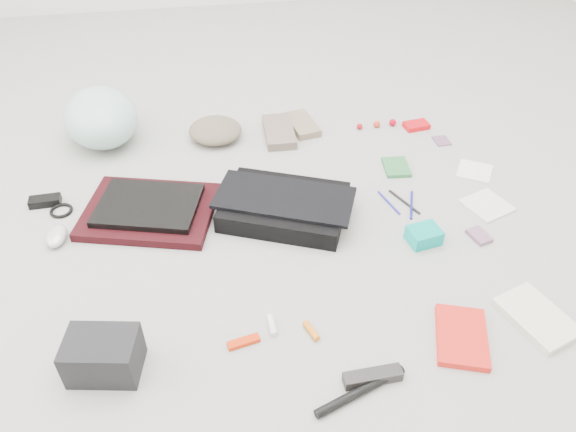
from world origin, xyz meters
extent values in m
plane|color=gray|center=(0.00, 0.00, 0.00)|extent=(4.00, 4.00, 0.00)
cube|color=black|center=(0.00, 0.07, 0.03)|extent=(0.46, 0.40, 0.06)
cube|color=black|center=(0.00, 0.07, 0.07)|extent=(0.48, 0.35, 0.01)
cube|color=black|center=(-0.43, 0.14, 0.01)|extent=(0.48, 0.40, 0.03)
cube|color=black|center=(-0.43, 0.14, 0.04)|extent=(0.37, 0.31, 0.02)
ellipsoid|color=#ADDBD3|center=(-0.61, 0.62, 0.10)|extent=(0.35, 0.40, 0.20)
ellipsoid|color=#675C49|center=(-0.19, 0.56, 0.04)|extent=(0.27, 0.26, 0.07)
cube|color=#736155|center=(0.05, 0.54, 0.02)|extent=(0.12, 0.22, 0.03)
cube|color=#847259|center=(0.15, 0.59, 0.01)|extent=(0.13, 0.20, 0.03)
cube|color=black|center=(-0.78, 0.25, 0.01)|extent=(0.10, 0.05, 0.03)
torus|color=black|center=(-0.72, 0.20, 0.01)|extent=(0.10, 0.10, 0.01)
ellipsoid|color=silver|center=(-0.71, 0.06, 0.02)|extent=(0.07, 0.11, 0.04)
cube|color=black|center=(-0.52, -0.44, 0.06)|extent=(0.19, 0.15, 0.11)
cube|color=red|center=(-0.18, -0.42, 0.01)|extent=(0.09, 0.04, 0.01)
cylinder|color=silver|center=(-0.11, -0.38, 0.01)|extent=(0.02, 0.06, 0.02)
cylinder|color=orange|center=(-0.01, -0.42, 0.01)|extent=(0.04, 0.06, 0.02)
cube|color=black|center=(0.11, -0.58, 0.01)|extent=(0.14, 0.04, 0.03)
cylinder|color=black|center=(0.07, -0.61, 0.01)|extent=(0.24, 0.11, 0.02)
cube|color=red|center=(0.37, -0.50, 0.01)|extent=(0.18, 0.22, 0.02)
cube|color=beige|center=(0.59, -0.47, 0.01)|extent=(0.19, 0.23, 0.02)
cube|color=#296B38|center=(0.44, 0.25, 0.01)|extent=(0.10, 0.12, 0.01)
cylinder|color=#211EA0|center=(0.35, 0.07, 0.00)|extent=(0.04, 0.13, 0.01)
cylinder|color=black|center=(0.40, 0.06, 0.00)|extent=(0.07, 0.14, 0.01)
cylinder|color=navy|center=(0.42, 0.04, 0.00)|extent=(0.06, 0.14, 0.01)
cube|color=#02A79B|center=(0.40, -0.13, 0.02)|extent=(0.11, 0.09, 0.05)
cube|color=#875C79|center=(0.58, -0.14, 0.01)|extent=(0.07, 0.08, 0.01)
cube|color=silver|center=(0.71, 0.19, 0.00)|extent=(0.16, 0.16, 0.01)
cube|color=beige|center=(0.67, 0.00, 0.00)|extent=(0.17, 0.17, 0.01)
sphere|color=#9A0A0F|center=(0.38, 0.54, 0.01)|extent=(0.03, 0.03, 0.02)
sphere|color=red|center=(0.45, 0.54, 0.01)|extent=(0.03, 0.03, 0.03)
sphere|color=#B00014|center=(0.51, 0.54, 0.01)|extent=(0.03, 0.03, 0.03)
cube|color=red|center=(0.60, 0.51, 0.01)|extent=(0.10, 0.07, 0.02)
cube|color=#774F6B|center=(0.67, 0.40, 0.00)|extent=(0.06, 0.07, 0.00)
camera|label=1|loc=(-0.22, -1.31, 1.18)|focal=35.00mm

